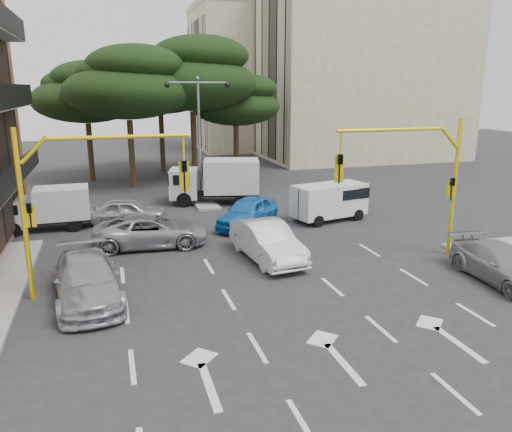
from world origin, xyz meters
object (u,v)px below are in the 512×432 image
Objects in this scene: car_silver_cross_a at (151,231)px; box_truck_a at (46,209)px; signal_mast_right at (420,170)px; street_lamp_center at (199,117)px; signal_mast_left at (77,189)px; car_silver_wagon at (87,280)px; car_blue_compact at (248,212)px; car_white_hatch at (267,241)px; car_silver_parked at (502,264)px; van_white at (329,202)px; car_silver_cross_b at (128,211)px; box_truck_b at (216,182)px.

box_truck_a reaches higher than car_silver_cross_a.
signal_mast_right is 15.65m from street_lamp_center.
signal_mast_left is 1.13× the size of car_silver_wagon.
car_blue_compact is at bearing -105.44° from box_truck_a.
car_white_hatch is 1.03× the size of car_silver_parked.
street_lamp_center is 1.87× the size of van_white.
signal_mast_left is 1.29× the size of car_blue_compact.
signal_mast_left is 8.20m from car_white_hatch.
car_silver_parked is (15.18, -2.70, -0.07)m from car_silver_wagon.
car_silver_wagon is at bearing -94.27° from car_blue_compact.
box_truck_b is (5.65, 3.57, 0.72)m from car_silver_cross_b.
car_silver_wagon is (0.08, -0.64, -3.12)m from signal_mast_left.
signal_mast_left is 1.13× the size of car_silver_cross_a.
car_silver_cross_b is (-5.47, 7.75, -0.12)m from car_white_hatch.
car_silver_cross_a is 15.00m from car_silver_parked.
box_truck_a is at bearing 52.93° from car_silver_cross_a.
box_truck_b is (7.60, 13.00, -2.48)m from signal_mast_left.
van_white is (-0.83, 7.00, -2.84)m from signal_mast_right.
car_silver_parked is at bearing -64.03° from street_lamp_center.
box_truck_b is at bearing 136.48° from car_blue_compact.
car_white_hatch is at bearing -130.86° from box_truck_a.
signal_mast_left reaches higher than car_blue_compact.
car_silver_parked is (8.45, -17.35, -4.73)m from street_lamp_center.
car_silver_parked is at bearing -63.74° from signal_mast_right.
street_lamp_center reaches higher than signal_mast_left.
street_lamp_center is 19.87m from car_silver_parked.
car_white_hatch is at bearing -58.36° from van_white.
van_white is at bearing 25.37° from car_silver_wagon.
car_white_hatch is 5.33m from car_blue_compact.
box_truck_a is (-4.99, 4.40, 0.37)m from car_silver_cross_a.
car_silver_parked is (13.31, -12.76, 0.00)m from car_silver_cross_b.
car_silver_wagon is at bearing 158.71° from car_silver_cross_a.
car_silver_wagon is at bearing -82.87° from signal_mast_left.
signal_mast_left reaches higher than car_silver_cross_a.
box_truck_b is (-0.46, 6.04, 0.62)m from car_blue_compact.
van_white reaches higher than car_white_hatch.
signal_mast_left reaches higher than car_white_hatch.
signal_mast_left is 15.26m from box_truck_b.
street_lamp_center reaches higher than van_white.
van_white is (12.70, 7.64, 0.27)m from car_silver_wagon.
van_white is 7.94m from box_truck_b.
box_truck_a reaches higher than car_silver_wagon.
van_white is at bearing 38.44° from car_white_hatch.
signal_mast_left is (-13.61, 0.00, 0.00)m from signal_mast_right.
box_truck_b is (0.79, -1.01, -4.02)m from street_lamp_center.
box_truck_a is (-9.00, -4.60, -4.32)m from street_lamp_center.
car_silver_cross_b is at bearing 15.11° from car_silver_cross_a.
car_blue_compact is 6.09m from box_truck_b.
signal_mast_left is at bearing -115.91° from street_lamp_center.
signal_mast_left is 1.25× the size of car_silver_parked.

